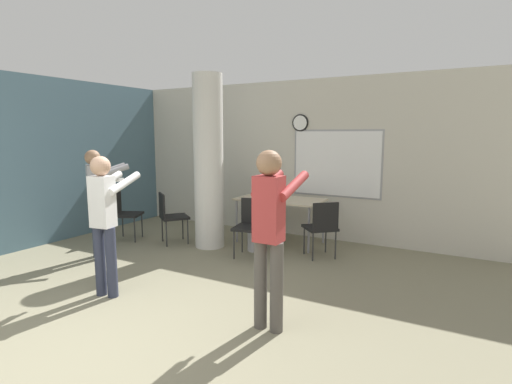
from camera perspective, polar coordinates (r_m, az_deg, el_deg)
The scene contains 14 objects.
ground_plane at distance 3.82m, azimuth -28.88°, elevation -21.90°, with size 24.00×24.00×0.00m, color gray.
wall_left_accent at distance 7.64m, azimuth -27.60°, elevation 3.94°, with size 0.12×7.00×2.80m.
wall_back at distance 7.32m, azimuth 6.18°, elevation 4.69°, with size 8.00×0.15×2.80m.
support_pillar at distance 6.52m, azimuth -6.80°, elevation 4.24°, with size 0.48×0.48×2.80m.
folding_table at distance 6.79m, azimuth 3.47°, elevation -1.39°, with size 1.44×0.79×0.77m.
bottle_on_table at distance 6.91m, azimuth 0.58°, elevation 0.04°, with size 0.08×0.08×0.25m.
waste_bin at distance 6.42m, azimuth -0.09°, elevation -6.72°, with size 0.25×0.25×0.38m.
chair_near_pillar at distance 6.93m, azimuth -12.17°, elevation -3.08°, with size 0.62×0.62×0.87m.
chair_by_left_wall at distance 7.40m, azimuth -18.37°, elevation -2.61°, with size 0.59×0.59×0.87m.
chair_table_front at distance 6.10m, azimuth -0.75°, elevation -4.44°, with size 0.52×0.52×0.87m.
chair_table_right at distance 6.05m, azimuth 9.39°, elevation -4.66°, with size 0.62×0.62×0.87m.
person_watching_back at distance 6.38m, azimuth -21.82°, elevation -0.41°, with size 0.57×0.65×1.63m.
person_playing_side at distance 3.73m, azimuth 2.03°, elevation -4.85°, with size 0.37×0.67×1.71m.
person_playing_front at distance 4.83m, azimuth -20.80°, elevation -3.05°, with size 0.42×0.62×1.62m.
Camera 1 is at (2.90, -1.65, 1.86)m, focal length 28.00 mm.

